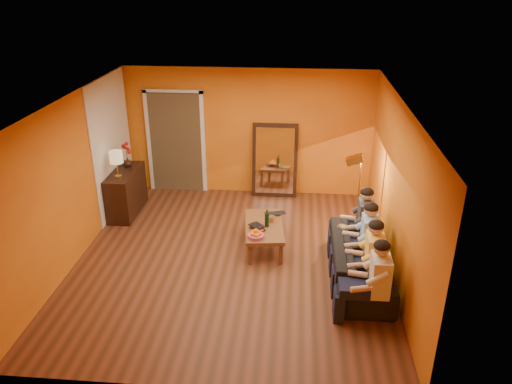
# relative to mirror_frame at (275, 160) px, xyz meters

# --- Properties ---
(room_shell) EXTENTS (5.00, 5.50, 2.60)m
(room_shell) POSITION_rel_mirror_frame_xyz_m (-0.55, -2.26, 0.54)
(room_shell) COLOR brown
(room_shell) RESTS_ON ground
(white_accent) EXTENTS (0.02, 1.90, 2.58)m
(white_accent) POSITION_rel_mirror_frame_xyz_m (-3.04, -0.88, 0.54)
(white_accent) COLOR white
(white_accent) RESTS_ON wall_left
(doorway_recess) EXTENTS (1.06, 0.30, 2.10)m
(doorway_recess) POSITION_rel_mirror_frame_xyz_m (-2.05, 0.20, 0.29)
(doorway_recess) COLOR #3F2D19
(doorway_recess) RESTS_ON floor
(door_jamb_left) EXTENTS (0.08, 0.06, 2.20)m
(door_jamb_left) POSITION_rel_mirror_frame_xyz_m (-2.62, 0.08, 0.29)
(door_jamb_left) COLOR white
(door_jamb_left) RESTS_ON wall_back
(door_jamb_right) EXTENTS (0.08, 0.06, 2.20)m
(door_jamb_right) POSITION_rel_mirror_frame_xyz_m (-1.48, 0.08, 0.29)
(door_jamb_right) COLOR white
(door_jamb_right) RESTS_ON wall_back
(door_header) EXTENTS (1.22, 0.06, 0.08)m
(door_header) POSITION_rel_mirror_frame_xyz_m (-2.05, 0.08, 1.36)
(door_header) COLOR white
(door_header) RESTS_ON wall_back
(mirror_frame) EXTENTS (0.92, 0.27, 1.51)m
(mirror_frame) POSITION_rel_mirror_frame_xyz_m (0.00, 0.00, 0.00)
(mirror_frame) COLOR black
(mirror_frame) RESTS_ON floor
(mirror_glass) EXTENTS (0.78, 0.21, 1.35)m
(mirror_glass) POSITION_rel_mirror_frame_xyz_m (0.00, -0.04, 0.00)
(mirror_glass) COLOR white
(mirror_glass) RESTS_ON mirror_frame
(sideboard) EXTENTS (0.44, 1.18, 0.85)m
(sideboard) POSITION_rel_mirror_frame_xyz_m (-2.79, -1.08, -0.34)
(sideboard) COLOR black
(sideboard) RESTS_ON floor
(table_lamp) EXTENTS (0.24, 0.24, 0.51)m
(table_lamp) POSITION_rel_mirror_frame_xyz_m (-2.79, -1.38, 0.34)
(table_lamp) COLOR beige
(table_lamp) RESTS_ON sideboard
(sofa) EXTENTS (2.13, 0.83, 0.62)m
(sofa) POSITION_rel_mirror_frame_xyz_m (1.45, -2.97, -0.45)
(sofa) COLOR black
(sofa) RESTS_ON floor
(coffee_table) EXTENTS (0.75, 1.28, 0.42)m
(coffee_table) POSITION_rel_mirror_frame_xyz_m (-0.06, -2.17, -0.55)
(coffee_table) COLOR brown
(coffee_table) RESTS_ON floor
(floor_lamp) EXTENTS (0.33, 0.28, 1.44)m
(floor_lamp) POSITION_rel_mirror_frame_xyz_m (1.55, -1.49, -0.04)
(floor_lamp) COLOR gold
(floor_lamp) RESTS_ON floor
(dog) EXTENTS (0.39, 0.58, 0.67)m
(dog) POSITION_rel_mirror_frame_xyz_m (1.23, -2.59, -0.43)
(dog) COLOR olive
(dog) RESTS_ON floor
(person_far_left) EXTENTS (0.70, 0.44, 1.22)m
(person_far_left) POSITION_rel_mirror_frame_xyz_m (1.58, -3.97, -0.15)
(person_far_left) COLOR beige
(person_far_left) RESTS_ON sofa
(person_mid_left) EXTENTS (0.70, 0.44, 1.22)m
(person_mid_left) POSITION_rel_mirror_frame_xyz_m (1.58, -3.42, -0.15)
(person_mid_left) COLOR #FFD054
(person_mid_left) RESTS_ON sofa
(person_mid_right) EXTENTS (0.70, 0.44, 1.22)m
(person_mid_right) POSITION_rel_mirror_frame_xyz_m (1.58, -2.87, -0.15)
(person_mid_right) COLOR #98BEEB
(person_mid_right) RESTS_ON sofa
(person_far_right) EXTENTS (0.70, 0.44, 1.22)m
(person_far_right) POSITION_rel_mirror_frame_xyz_m (1.58, -2.32, -0.15)
(person_far_right) COLOR #313136
(person_far_right) RESTS_ON sofa
(fruit_bowl) EXTENTS (0.26, 0.26, 0.16)m
(fruit_bowl) POSITION_rel_mirror_frame_xyz_m (-0.16, -2.62, -0.26)
(fruit_bowl) COLOR #C2446E
(fruit_bowl) RESTS_ON coffee_table
(wine_bottle) EXTENTS (0.07, 0.07, 0.31)m
(wine_bottle) POSITION_rel_mirror_frame_xyz_m (-0.01, -2.22, -0.18)
(wine_bottle) COLOR black
(wine_bottle) RESTS_ON coffee_table
(tumbler) EXTENTS (0.12, 0.12, 0.10)m
(tumbler) POSITION_rel_mirror_frame_xyz_m (0.06, -2.05, -0.29)
(tumbler) COLOR #B27F3F
(tumbler) RESTS_ON coffee_table
(laptop) EXTENTS (0.41, 0.32, 0.03)m
(laptop) POSITION_rel_mirror_frame_xyz_m (0.12, -1.82, -0.33)
(laptop) COLOR black
(laptop) RESTS_ON coffee_table
(book_lower) EXTENTS (0.28, 0.31, 0.02)m
(book_lower) POSITION_rel_mirror_frame_xyz_m (-0.24, -2.37, -0.33)
(book_lower) COLOR black
(book_lower) RESTS_ON coffee_table
(book_mid) EXTENTS (0.18, 0.25, 0.02)m
(book_mid) POSITION_rel_mirror_frame_xyz_m (-0.23, -2.36, -0.31)
(book_mid) COLOR #9F1712
(book_mid) RESTS_ON book_lower
(book_upper) EXTENTS (0.30, 0.30, 0.02)m
(book_upper) POSITION_rel_mirror_frame_xyz_m (-0.24, -2.38, -0.29)
(book_upper) COLOR black
(book_upper) RESTS_ON book_mid
(vase) EXTENTS (0.17, 0.17, 0.18)m
(vase) POSITION_rel_mirror_frame_xyz_m (-2.79, -0.83, 0.18)
(vase) COLOR black
(vase) RESTS_ON sideboard
(flowers) EXTENTS (0.17, 0.17, 0.51)m
(flowers) POSITION_rel_mirror_frame_xyz_m (-2.79, -0.83, 0.47)
(flowers) COLOR #9F1712
(flowers) RESTS_ON vase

